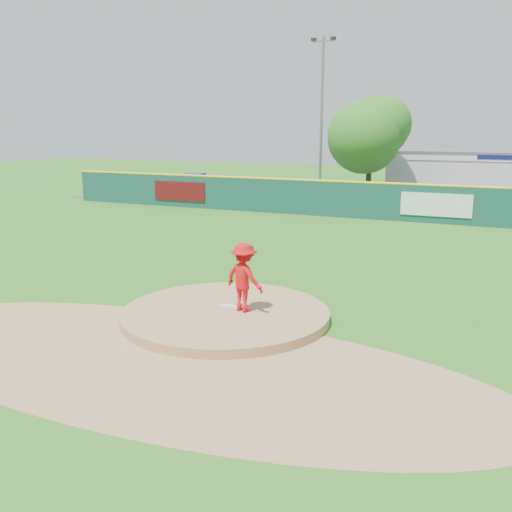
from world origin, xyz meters
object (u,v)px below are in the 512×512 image
at_px(pitcher, 244,277).
at_px(light_pole_left, 322,111).
at_px(van, 499,197).
at_px(playground_slide, 195,185).
at_px(pool_building_grp, 501,174).
at_px(deciduous_tree, 370,133).

bearing_deg(pitcher, light_pole_left, -58.62).
distance_m(van, light_pole_left, 13.34).
xyz_separation_m(playground_slide, light_pole_left, (7.80, 4.52, 5.16)).
xyz_separation_m(van, light_pole_left, (-12.11, 1.52, 5.37)).
distance_m(pitcher, van, 25.95).
bearing_deg(pool_building_grp, playground_slide, -154.33).
bearing_deg(light_pole_left, pool_building_grp, 22.60).
distance_m(van, playground_slide, 20.14).
distance_m(van, pool_building_grp, 6.59).
height_order(pitcher, light_pole_left, light_pole_left).
height_order(van, deciduous_tree, deciduous_tree).
bearing_deg(pool_building_grp, light_pole_left, -157.40).
bearing_deg(light_pole_left, playground_slide, -149.90).
relative_size(playground_slide, deciduous_tree, 0.43).
bearing_deg(pool_building_grp, deciduous_tree, -138.84).
height_order(deciduous_tree, light_pole_left, light_pole_left).
height_order(pitcher, van, pitcher).
distance_m(deciduous_tree, light_pole_left, 4.72).
bearing_deg(light_pole_left, pitcher, -76.43).
bearing_deg(deciduous_tree, van, 3.37).
bearing_deg(pool_building_grp, van, -89.01).
height_order(van, light_pole_left, light_pole_left).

